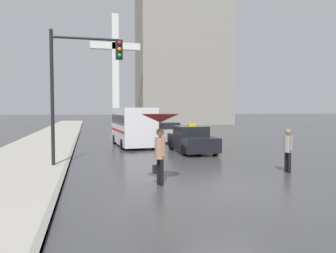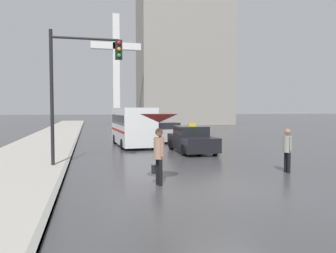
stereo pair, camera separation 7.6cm
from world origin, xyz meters
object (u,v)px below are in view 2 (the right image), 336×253
(monument_cross, at_px, (116,64))
(pedestrian_man, at_px, (287,147))
(ambulance_van, at_px, (133,125))
(pedestrian_with_umbrella, at_px, (159,126))
(sedan_red, at_px, (168,133))
(traffic_light, at_px, (80,74))
(taxi, at_px, (192,140))

(monument_cross, bearing_deg, pedestrian_man, -84.00)
(ambulance_van, relative_size, pedestrian_with_umbrella, 2.54)
(pedestrian_with_umbrella, relative_size, pedestrian_man, 1.35)
(ambulance_van, distance_m, pedestrian_with_umbrella, 11.35)
(sedan_red, bearing_deg, pedestrian_man, 96.82)
(pedestrian_with_umbrella, height_order, pedestrian_man, pedestrian_with_umbrella)
(pedestrian_with_umbrella, distance_m, traffic_light, 5.08)
(taxi, bearing_deg, sedan_red, -91.15)
(sedan_red, height_order, ambulance_van, ambulance_van)
(pedestrian_with_umbrella, bearing_deg, taxi, -38.12)
(pedestrian_with_umbrella, xyz_separation_m, monument_cross, (1.57, 34.91, 6.73))
(taxi, xyz_separation_m, sedan_red, (0.13, 6.24, -0.01))
(pedestrian_man, distance_m, monument_cross, 35.05)
(taxi, bearing_deg, pedestrian_with_umbrella, 65.06)
(traffic_light, bearing_deg, pedestrian_with_umbrella, -58.54)
(pedestrian_man, height_order, traffic_light, traffic_light)
(traffic_light, bearing_deg, ambulance_van, 67.01)
(pedestrian_with_umbrella, xyz_separation_m, pedestrian_man, (5.14, 0.88, -0.87))
(ambulance_van, bearing_deg, traffic_light, 63.65)
(sedan_red, bearing_deg, traffic_light, 58.18)
(taxi, bearing_deg, monument_cross, -86.01)
(taxi, distance_m, pedestrian_with_umbrella, 8.34)
(traffic_light, relative_size, monument_cross, 0.37)
(pedestrian_with_umbrella, relative_size, monument_cross, 0.15)
(ambulance_van, xyz_separation_m, pedestrian_with_umbrella, (-0.67, -11.32, 0.47))
(pedestrian_with_umbrella, distance_m, pedestrian_man, 5.29)
(monument_cross, bearing_deg, ambulance_van, -92.18)
(sedan_red, xyz_separation_m, monument_cross, (-2.04, 21.18, 7.93))
(taxi, distance_m, traffic_light, 7.58)
(sedan_red, bearing_deg, pedestrian_with_umbrella, 75.28)
(sedan_red, bearing_deg, taxi, 88.85)
(sedan_red, xyz_separation_m, ambulance_van, (-2.94, -2.41, 0.72))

